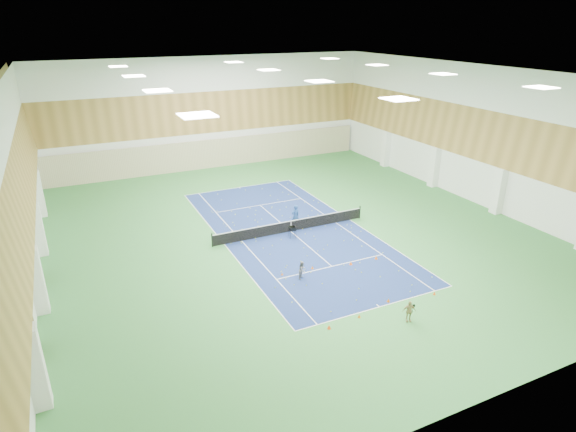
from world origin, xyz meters
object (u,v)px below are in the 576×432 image
at_px(tennis_net, 291,225).
at_px(coach, 295,216).
at_px(child_court, 302,270).
at_px(child_apron, 409,311).
at_px(ball_cart, 292,232).

bearing_deg(tennis_net, coach, 42.07).
relative_size(tennis_net, coach, 6.62).
height_order(child_court, child_apron, child_apron).
relative_size(tennis_net, child_apron, 9.95).
distance_m(coach, ball_cart, 2.03).
height_order(child_court, ball_cart, child_court).
relative_size(tennis_net, child_court, 10.58).
distance_m(tennis_net, ball_cart, 1.11).
relative_size(tennis_net, ball_cart, 14.15).
bearing_deg(child_apron, ball_cart, 113.77).
distance_m(child_apron, ball_cart, 12.72).
bearing_deg(child_apron, coach, 109.05).
relative_size(child_court, child_apron, 0.94).
distance_m(coach, child_apron, 14.34).
height_order(tennis_net, coach, coach).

